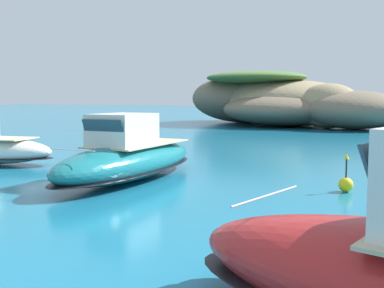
# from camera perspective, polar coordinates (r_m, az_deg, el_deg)

# --- Properties ---
(islet_large) EXTENTS (31.48, 28.75, 7.25)m
(islet_large) POSITION_cam_1_polar(r_m,az_deg,el_deg) (64.60, 9.83, 5.29)
(islet_large) COLOR #9E8966
(islet_large) RESTS_ON ground
(islet_small) EXTENTS (18.18, 14.83, 5.35)m
(islet_small) POSITION_cam_1_polar(r_m,az_deg,el_deg) (57.37, 20.04, 4.00)
(islet_small) COLOR #9E8966
(islet_small) RESTS_ON ground
(motorboat_teal) EXTENTS (3.08, 9.99, 2.93)m
(motorboat_teal) POSITION_cam_1_polar(r_m,az_deg,el_deg) (20.28, -7.90, -1.71)
(motorboat_teal) COLOR #19727A
(motorboat_teal) RESTS_ON ground
(channel_buoy) EXTENTS (0.56, 0.56, 1.48)m
(channel_buoy) POSITION_cam_1_polar(r_m,az_deg,el_deg) (18.55, 18.63, -4.66)
(channel_buoy) COLOR yellow
(channel_buoy) RESTS_ON ground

